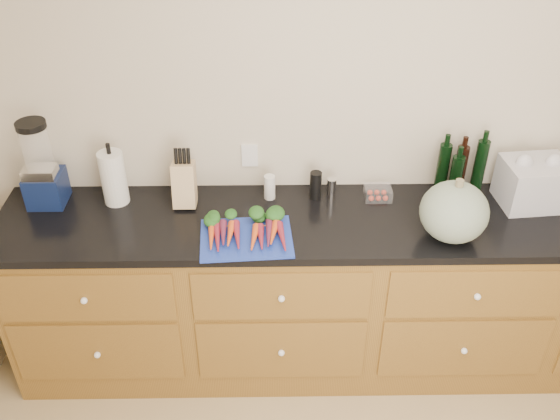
{
  "coord_description": "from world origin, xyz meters",
  "views": [
    {
      "loc": [
        -0.49,
        -1.12,
        2.68
      ],
      "look_at": [
        -0.45,
        1.2,
        1.06
      ],
      "focal_mm": 40.0,
      "sensor_mm": 36.0,
      "label": 1
    }
  ],
  "objects_px": {
    "squash": "(454,212)",
    "paper_towel": "(113,178)",
    "cutting_board": "(246,238)",
    "blender_appliance": "(41,169)",
    "knife_block": "(184,184)",
    "carrots": "(246,228)",
    "tomato_box": "(378,193)"
  },
  "relations": [
    {
      "from": "squash",
      "to": "paper_towel",
      "type": "height_order",
      "value": "squash"
    },
    {
      "from": "cutting_board",
      "to": "carrots",
      "type": "distance_m",
      "value": 0.05
    },
    {
      "from": "squash",
      "to": "tomato_box",
      "type": "bearing_deg",
      "value": 131.51
    },
    {
      "from": "carrots",
      "to": "cutting_board",
      "type": "bearing_deg",
      "value": -90.0
    },
    {
      "from": "cutting_board",
      "to": "paper_towel",
      "type": "xyz_separation_m",
      "value": [
        -0.65,
        0.32,
        0.13
      ]
    },
    {
      "from": "blender_appliance",
      "to": "paper_towel",
      "type": "bearing_deg",
      "value": 0.41
    },
    {
      "from": "carrots",
      "to": "paper_towel",
      "type": "height_order",
      "value": "paper_towel"
    },
    {
      "from": "carrots",
      "to": "tomato_box",
      "type": "bearing_deg",
      "value": 23.88
    },
    {
      "from": "tomato_box",
      "to": "squash",
      "type": "bearing_deg",
      "value": -48.49
    },
    {
      "from": "squash",
      "to": "knife_block",
      "type": "height_order",
      "value": "squash"
    },
    {
      "from": "squash",
      "to": "cutting_board",
      "type": "bearing_deg",
      "value": -179.58
    },
    {
      "from": "cutting_board",
      "to": "knife_block",
      "type": "xyz_separation_m",
      "value": [
        -0.31,
        0.3,
        0.1
      ]
    },
    {
      "from": "tomato_box",
      "to": "blender_appliance",
      "type": "bearing_deg",
      "value": -179.57
    },
    {
      "from": "carrots",
      "to": "knife_block",
      "type": "bearing_deg",
      "value": 140.08
    },
    {
      "from": "cutting_board",
      "to": "knife_block",
      "type": "distance_m",
      "value": 0.44
    },
    {
      "from": "squash",
      "to": "paper_towel",
      "type": "xyz_separation_m",
      "value": [
        -1.59,
        0.31,
        -0.0
      ]
    },
    {
      "from": "blender_appliance",
      "to": "cutting_board",
      "type": "bearing_deg",
      "value": -17.84
    },
    {
      "from": "carrots",
      "to": "tomato_box",
      "type": "relative_size",
      "value": 2.89
    },
    {
      "from": "carrots",
      "to": "tomato_box",
      "type": "xyz_separation_m",
      "value": [
        0.65,
        0.29,
        -0.0
      ]
    },
    {
      "from": "cutting_board",
      "to": "blender_appliance",
      "type": "xyz_separation_m",
      "value": [
        -0.99,
        0.32,
        0.19
      ]
    },
    {
      "from": "carrots",
      "to": "squash",
      "type": "xyz_separation_m",
      "value": [
        0.93,
        -0.04,
        0.1
      ]
    },
    {
      "from": "cutting_board",
      "to": "blender_appliance",
      "type": "distance_m",
      "value": 1.05
    },
    {
      "from": "blender_appliance",
      "to": "knife_block",
      "type": "distance_m",
      "value": 0.68
    },
    {
      "from": "squash",
      "to": "knife_block",
      "type": "bearing_deg",
      "value": 166.72
    },
    {
      "from": "blender_appliance",
      "to": "tomato_box",
      "type": "distance_m",
      "value": 1.64
    },
    {
      "from": "tomato_box",
      "to": "carrots",
      "type": "bearing_deg",
      "value": -156.12
    },
    {
      "from": "paper_towel",
      "to": "blender_appliance",
      "type": "bearing_deg",
      "value": -179.59
    },
    {
      "from": "squash",
      "to": "blender_appliance",
      "type": "relative_size",
      "value": 0.7
    },
    {
      "from": "carrots",
      "to": "paper_towel",
      "type": "bearing_deg",
      "value": 156.94
    },
    {
      "from": "paper_towel",
      "to": "knife_block",
      "type": "relative_size",
      "value": 1.25
    },
    {
      "from": "blender_appliance",
      "to": "paper_towel",
      "type": "xyz_separation_m",
      "value": [
        0.34,
        0.0,
        -0.06
      ]
    },
    {
      "from": "blender_appliance",
      "to": "tomato_box",
      "type": "xyz_separation_m",
      "value": [
        1.64,
        0.01,
        -0.16
      ]
    }
  ]
}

